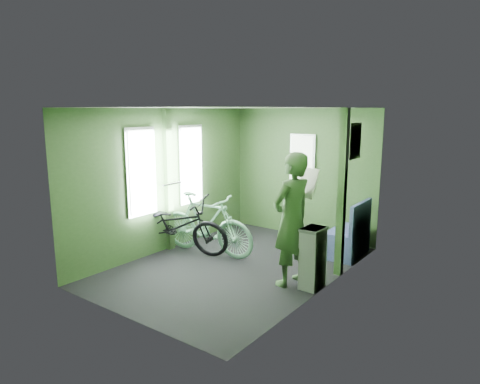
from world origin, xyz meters
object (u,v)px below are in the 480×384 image
(bicycle_black, at_px, (177,253))
(passenger, at_px, (292,219))
(bicycle_mint, at_px, (207,254))
(waste_box, at_px, (313,258))
(bench_seat, at_px, (348,239))

(bicycle_black, height_order, passenger, passenger)
(bicycle_mint, xyz_separation_m, waste_box, (1.94, -0.16, 0.40))
(bicycle_black, bearing_deg, waste_box, -103.49)
(bicycle_mint, distance_m, waste_box, 1.99)
(passenger, distance_m, waste_box, 0.56)
(passenger, bearing_deg, bench_seat, -174.56)
(passenger, bearing_deg, waste_box, 112.35)
(bicycle_mint, height_order, bench_seat, bench_seat)
(bicycle_black, relative_size, bench_seat, 2.01)
(bicycle_mint, xyz_separation_m, passenger, (1.65, -0.21, 0.88))
(waste_box, height_order, bench_seat, bench_seat)
(bicycle_black, distance_m, bicycle_mint, 0.49)
(bicycle_black, distance_m, passenger, 2.27)
(waste_box, distance_m, bench_seat, 1.48)
(bench_seat, bearing_deg, passenger, -98.32)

